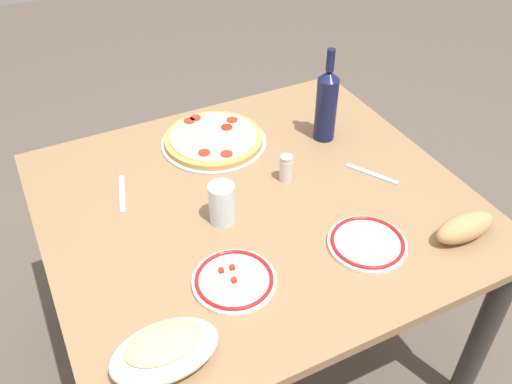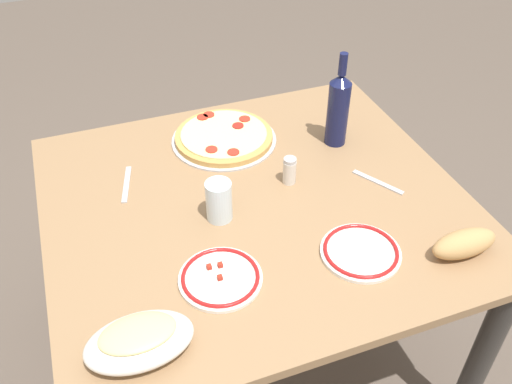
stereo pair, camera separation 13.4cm
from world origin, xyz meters
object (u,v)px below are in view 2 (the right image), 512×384
object	(u,v)px
spice_shaker	(290,171)
side_plate_near	(361,251)
baked_pasta_dish	(139,340)
water_glass	(219,201)
bread_loaf	(464,244)
pepperoni_pizza	(224,137)
wine_bottle	(338,108)
dining_table	(256,227)
side_plate_far	(220,278)

from	to	relation	value
spice_shaker	side_plate_near	bearing A→B (deg)	-80.34
baked_pasta_dish	side_plate_near	size ratio (longest dim) A/B	1.14
water_glass	bread_loaf	world-z (taller)	water_glass
pepperoni_pizza	baked_pasta_dish	xyz separation A→B (m)	(-0.42, -0.72, 0.03)
bread_loaf	spice_shaker	xyz separation A→B (m)	(-0.31, 0.43, 0.01)
wine_bottle	water_glass	world-z (taller)	wine_bottle
dining_table	side_plate_far	xyz separation A→B (m)	(-0.19, -0.26, 0.12)
water_glass	spice_shaker	size ratio (longest dim) A/B	1.39
wine_bottle	spice_shaker	distance (m)	0.28
dining_table	bread_loaf	xyz separation A→B (m)	(0.43, -0.39, 0.15)
wine_bottle	side_plate_near	size ratio (longest dim) A/B	1.50
pepperoni_pizza	side_plate_near	size ratio (longest dim) A/B	1.65
dining_table	side_plate_near	distance (m)	0.37
water_glass	side_plate_near	bearing A→B (deg)	-40.97
pepperoni_pizza	bread_loaf	xyz separation A→B (m)	(0.42, -0.71, 0.02)
dining_table	pepperoni_pizza	xyz separation A→B (m)	(0.01, 0.32, 0.12)
dining_table	side_plate_far	distance (m)	0.34
dining_table	water_glass	size ratio (longest dim) A/B	9.94
side_plate_far	dining_table	bearing A→B (deg)	53.75
dining_table	spice_shaker	world-z (taller)	spice_shaker
baked_pasta_dish	water_glass	bearing A→B (deg)	50.82
baked_pasta_dish	side_plate_far	distance (m)	0.26
pepperoni_pizza	baked_pasta_dish	size ratio (longest dim) A/B	1.45
baked_pasta_dish	wine_bottle	size ratio (longest dim) A/B	0.76
pepperoni_pizza	spice_shaker	bearing A→B (deg)	-67.08
dining_table	spice_shaker	bearing A→B (deg)	19.95
wine_bottle	water_glass	size ratio (longest dim) A/B	2.62
wine_bottle	bread_loaf	size ratio (longest dim) A/B	1.71
side_plate_near	spice_shaker	world-z (taller)	spice_shaker
side_plate_near	bread_loaf	xyz separation A→B (m)	(0.25, -0.09, 0.03)
baked_pasta_dish	pepperoni_pizza	bearing A→B (deg)	59.73
pepperoni_pizza	baked_pasta_dish	bearing A→B (deg)	-120.27
pepperoni_pizza	dining_table	bearing A→B (deg)	-90.91
pepperoni_pizza	wine_bottle	size ratio (longest dim) A/B	1.10
dining_table	spice_shaker	xyz separation A→B (m)	(0.12, 0.04, 0.15)
spice_shaker	baked_pasta_dish	bearing A→B (deg)	-140.78
baked_pasta_dish	dining_table	bearing A→B (deg)	43.56
water_glass	side_plate_far	world-z (taller)	water_glass
wine_bottle	spice_shaker	world-z (taller)	wine_bottle
side_plate_far	bread_loaf	distance (m)	0.63
side_plate_far	spice_shaker	world-z (taller)	spice_shaker
wine_bottle	dining_table	bearing A→B (deg)	-151.42
pepperoni_pizza	spice_shaker	distance (m)	0.30
water_glass	spice_shaker	world-z (taller)	water_glass
water_glass	spice_shaker	xyz separation A→B (m)	(0.24, 0.08, -0.02)
baked_pasta_dish	water_glass	size ratio (longest dim) A/B	1.99
dining_table	spice_shaker	size ratio (longest dim) A/B	13.79
spice_shaker	wine_bottle	bearing A→B (deg)	32.79
spice_shaker	side_plate_far	bearing A→B (deg)	-135.93
wine_bottle	bread_loaf	world-z (taller)	wine_bottle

